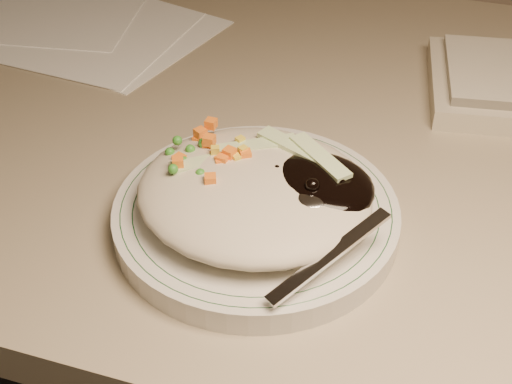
% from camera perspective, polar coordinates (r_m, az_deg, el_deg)
% --- Properties ---
extents(desk, '(1.40, 0.70, 0.74)m').
position_cam_1_polar(desk, '(0.86, 7.15, -6.10)').
color(desk, gray).
rests_on(desk, ground).
extents(plate, '(0.24, 0.24, 0.02)m').
position_cam_1_polar(plate, '(0.60, 0.00, -1.94)').
color(plate, silver).
rests_on(plate, desk).
extents(plate_rim, '(0.23, 0.23, 0.00)m').
position_cam_1_polar(plate_rim, '(0.59, 0.00, -1.20)').
color(plate_rim, '#144723').
rests_on(plate_rim, plate).
extents(meal, '(0.21, 0.19, 0.05)m').
position_cam_1_polar(meal, '(0.58, 0.38, 0.31)').
color(meal, '#BAAF97').
rests_on(meal, plate).
extents(papers, '(0.44, 0.29, 0.00)m').
position_cam_1_polar(papers, '(0.97, -15.55, 13.14)').
color(papers, white).
rests_on(papers, desk).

